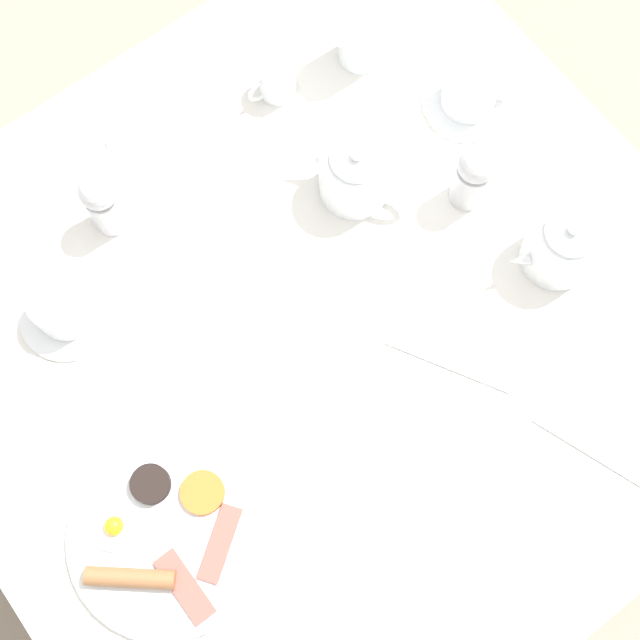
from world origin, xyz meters
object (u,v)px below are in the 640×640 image
object	(u,v)px
creamer_jug	(276,80)
teacup_with_saucer_right	(63,308)
teapot_far	(356,175)
knife_by_plate	(164,119)
pepper_grinder	(103,202)
fork_by_plate	(449,364)
water_glass_tall	(363,25)
breakfast_plate	(166,535)
salt_grinder	(473,176)
spoon_for_tea	(589,450)
teacup_with_saucer_left	(470,93)
teapot_near	(564,245)

from	to	relation	value
creamer_jug	teacup_with_saucer_right	bearing A→B (deg)	14.36
teapot_far	knife_by_plate	distance (m)	0.31
pepper_grinder	teapot_far	bearing A→B (deg)	151.13
creamer_jug	fork_by_plate	size ratio (longest dim) A/B	0.49
knife_by_plate	creamer_jug	bearing A→B (deg)	159.35
water_glass_tall	knife_by_plate	world-z (taller)	water_glass_tall
breakfast_plate	knife_by_plate	bearing A→B (deg)	-123.62
teapot_far	salt_grinder	size ratio (longest dim) A/B	1.36
breakfast_plate	spoon_for_tea	bearing A→B (deg)	154.30
teacup_with_saucer_left	spoon_for_tea	bearing A→B (deg)	67.69
teacup_with_saucer_right	knife_by_plate	size ratio (longest dim) A/B	0.72
teacup_with_saucer_left	pepper_grinder	world-z (taller)	pepper_grinder
creamer_jug	pepper_grinder	distance (m)	0.32
salt_grinder	teacup_with_saucer_left	bearing A→B (deg)	-130.33
teacup_with_saucer_left	spoon_for_tea	world-z (taller)	teacup_with_saucer_left
water_glass_tall	spoon_for_tea	distance (m)	0.69
creamer_jug	knife_by_plate	distance (m)	0.18
fork_by_plate	teacup_with_saucer_left	bearing A→B (deg)	-133.22
breakfast_plate	teapot_far	distance (m)	0.56
spoon_for_tea	breakfast_plate	bearing A→B (deg)	-25.70
fork_by_plate	salt_grinder	bearing A→B (deg)	-134.94
teacup_with_saucer_left	spoon_for_tea	xyz separation A→B (m)	(0.21, 0.51, -0.03)
breakfast_plate	knife_by_plate	xyz separation A→B (m)	(-0.34, -0.52, -0.01)
water_glass_tall	fork_by_plate	world-z (taller)	water_glass_tall
teacup_with_saucer_right	spoon_for_tea	world-z (taller)	teacup_with_saucer_right
teapot_near	teacup_with_saucer_right	world-z (taller)	teapot_near
teacup_with_saucer_right	teacup_with_saucer_left	bearing A→B (deg)	173.38
creamer_jug	salt_grinder	world-z (taller)	salt_grinder
teapot_near	water_glass_tall	size ratio (longest dim) A/B	1.19
teacup_with_saucer_right	salt_grinder	size ratio (longest dim) A/B	1.10
teacup_with_saucer_right	fork_by_plate	distance (m)	0.54
teacup_with_saucer_right	salt_grinder	world-z (taller)	salt_grinder
creamer_jug	pepper_grinder	bearing A→B (deg)	5.53
teapot_near	fork_by_plate	size ratio (longest dim) A/B	1.10
teapot_near	creamer_jug	size ratio (longest dim) A/B	2.27
teapot_near	teapot_far	distance (m)	0.31
creamer_jug	water_glass_tall	bearing A→B (deg)	169.05
teacup_with_saucer_right	knife_by_plate	xyz separation A→B (m)	(-0.28, -0.18, -0.03)
teacup_with_saucer_right	breakfast_plate	bearing A→B (deg)	80.03
teapot_far	teacup_with_saucer_right	world-z (taller)	teapot_far
teapot_near	salt_grinder	size ratio (longest dim) A/B	1.46
fork_by_plate	knife_by_plate	distance (m)	0.57
teacup_with_saucer_left	water_glass_tall	size ratio (longest dim) A/B	0.89
salt_grinder	pepper_grinder	bearing A→B (deg)	-32.54
water_glass_tall	teapot_near	bearing A→B (deg)	92.44
salt_grinder	breakfast_plate	bearing A→B (deg)	12.66
knife_by_plate	pepper_grinder	bearing A→B (deg)	31.50
creamer_jug	knife_by_plate	xyz separation A→B (m)	(0.17, -0.06, -0.03)
teacup_with_saucer_left	water_glass_tall	xyz separation A→B (m)	(0.08, -0.17, 0.05)
fork_by_plate	spoon_for_tea	size ratio (longest dim) A/B	1.02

